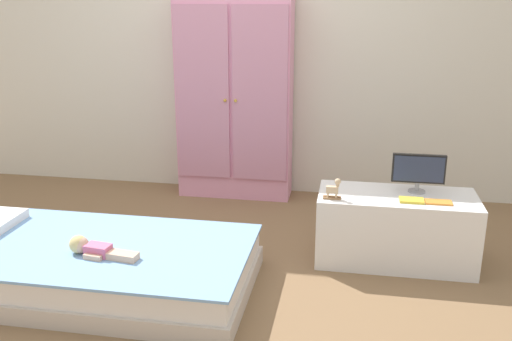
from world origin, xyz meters
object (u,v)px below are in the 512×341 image
object	(u,v)px
wardrobe	(235,97)
book_yellow	(412,200)
tv_stand	(395,228)
tv_monitor	(419,170)
book_orange	(439,202)
doll	(91,248)
bed	(89,265)
rocking_horse_toy	(334,189)

from	to	relation	value
wardrobe	book_yellow	size ratio (longest dim) A/B	11.66
tv_stand	tv_monitor	distance (m)	0.37
wardrobe	tv_stand	bearing A→B (deg)	-39.94
wardrobe	book_orange	distance (m)	1.82
doll	bed	bearing A→B (deg)	125.88
wardrobe	tv_monitor	distance (m)	1.62
bed	doll	distance (m)	0.21
doll	book_yellow	size ratio (longest dim) A/B	2.89
bed	rocking_horse_toy	size ratio (longest dim) A/B	14.52
tv_stand	book_orange	distance (m)	0.32
bed	doll	xyz separation A→B (m)	(0.08, -0.10, 0.16)
tv_stand	rocking_horse_toy	world-z (taller)	rocking_horse_toy
book_yellow	book_orange	distance (m)	0.15
bed	tv_stand	xyz separation A→B (m)	(1.68, 0.60, 0.09)
bed	tv_stand	size ratio (longest dim) A/B	1.95
tv_stand	tv_monitor	xyz separation A→B (m)	(0.11, 0.07, 0.35)
tv_stand	book_yellow	distance (m)	0.25
wardrobe	rocking_horse_toy	bearing A→B (deg)	-53.91
doll	book_yellow	xyz separation A→B (m)	(1.67, 0.61, 0.15)
bed	wardrobe	world-z (taller)	wardrobe
wardrobe	tv_stand	xyz separation A→B (m)	(1.19, -1.00, -0.58)
tv_monitor	rocking_horse_toy	world-z (taller)	tv_monitor
doll	tv_monitor	bearing A→B (deg)	24.44
wardrobe	rocking_horse_toy	size ratio (longest dim) A/B	12.81
doll	wardrobe	xyz separation A→B (m)	(0.41, 1.71, 0.52)
doll	wardrobe	size ratio (longest dim) A/B	0.25
rocking_horse_toy	book_orange	distance (m)	0.59
wardrobe	book_yellow	bearing A→B (deg)	-40.92
wardrobe	rocking_horse_toy	xyz separation A→B (m)	(0.82, -1.13, -0.31)
tv_monitor	book_orange	distance (m)	0.24
book_yellow	book_orange	size ratio (longest dim) A/B	0.92
tv_stand	book_yellow	bearing A→B (deg)	-53.99
bed	wardrobe	xyz separation A→B (m)	(0.48, 1.60, 0.68)
wardrobe	tv_stand	size ratio (longest dim) A/B	1.72
tv_monitor	rocking_horse_toy	bearing A→B (deg)	-157.37
rocking_horse_toy	tv_stand	bearing A→B (deg)	19.28
bed	book_orange	bearing A→B (deg)	15.02
doll	tv_monitor	world-z (taller)	tv_monitor
tv_monitor	book_yellow	world-z (taller)	tv_monitor
rocking_horse_toy	book_yellow	world-z (taller)	rocking_horse_toy
doll	wardrobe	world-z (taller)	wardrobe
tv_stand	book_orange	size ratio (longest dim) A/B	6.25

